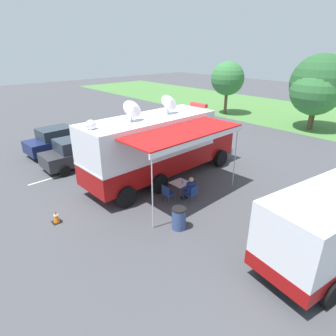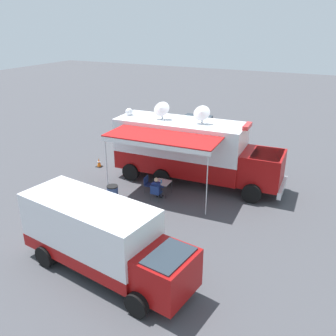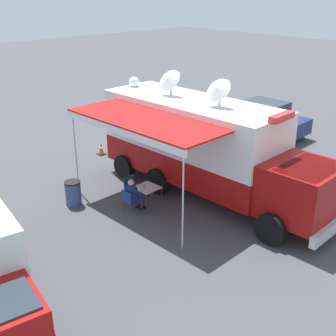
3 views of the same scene
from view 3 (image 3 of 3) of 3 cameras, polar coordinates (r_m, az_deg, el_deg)
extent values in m
plane|color=#47474C|center=(17.22, 2.92, -2.51)|extent=(100.00, 100.00, 0.00)
cube|color=silver|center=(21.64, 5.04, 2.87)|extent=(0.29, 4.80, 0.01)
cube|color=#9E0F0F|center=(16.76, 2.99, 1.04)|extent=(2.75, 7.28, 1.10)
cube|color=white|center=(16.29, 3.09, 5.62)|extent=(2.75, 7.28, 1.70)
cube|color=white|center=(16.56, 3.03, 2.81)|extent=(2.77, 7.30, 0.10)
cube|color=#9E0F0F|center=(14.22, 17.03, -2.81)|extent=(2.37, 2.18, 1.70)
cube|color=#28333D|center=(13.94, 17.98, -1.20)|extent=(2.20, 1.54, 0.70)
cube|color=silver|center=(14.21, 20.59, -7.43)|extent=(2.38, 0.28, 0.36)
cylinder|color=black|center=(15.72, 18.22, -4.29)|extent=(0.33, 1.01, 1.00)
cylinder|color=black|center=(13.76, 13.29, -7.77)|extent=(0.33, 1.01, 1.00)
cylinder|color=black|center=(18.20, 4.34, 0.62)|extent=(0.33, 1.01, 1.00)
cylinder|color=black|center=(16.53, -1.36, -1.69)|extent=(0.33, 1.01, 1.00)
cylinder|color=black|center=(19.45, -0.06, 2.19)|extent=(0.33, 1.01, 1.00)
cylinder|color=black|center=(17.90, -5.74, 0.18)|extent=(0.33, 1.01, 1.00)
cube|color=white|center=(16.04, 3.16, 8.69)|extent=(2.75, 7.28, 0.10)
cube|color=red|center=(13.89, 14.64, 6.46)|extent=(1.11, 0.32, 0.20)
cylinder|color=silver|center=(16.70, 0.39, 10.26)|extent=(0.10, 0.10, 0.45)
cone|color=silver|center=(16.51, 0.02, 11.55)|extent=(0.75, 0.92, 0.81)
cylinder|color=silver|center=(15.19, 6.75, 8.83)|extent=(0.10, 0.10, 0.45)
cone|color=silver|center=(14.98, 6.46, 10.24)|extent=(0.75, 0.92, 0.81)
sphere|color=white|center=(18.23, -4.44, 11.12)|extent=(0.44, 0.44, 0.44)
cube|color=red|center=(14.49, -3.14, 6.32)|extent=(2.40, 5.83, 0.06)
cube|color=white|center=(13.88, -6.39, 4.86)|extent=(0.28, 5.76, 0.24)
cylinder|color=silver|center=(12.63, 1.96, -4.21)|extent=(0.05, 0.05, 3.25)
cylinder|color=silver|center=(16.52, -11.97, 1.99)|extent=(0.05, 0.05, 3.25)
cube|color=silver|center=(15.51, -2.80, -2.58)|extent=(0.83, 0.83, 0.03)
cylinder|color=#333338|center=(15.65, -0.86, -3.79)|extent=(0.03, 0.03, 0.70)
cylinder|color=#333338|center=(15.20, -2.87, -4.67)|extent=(0.03, 0.03, 0.70)
cylinder|color=#333338|center=(16.13, -2.69, -2.95)|extent=(0.03, 0.03, 0.70)
cylinder|color=#333338|center=(15.70, -4.69, -3.78)|extent=(0.03, 0.03, 0.70)
cylinder|color=#4C99D8|center=(15.36, -3.19, -2.37)|extent=(0.07, 0.07, 0.20)
cylinder|color=white|center=(15.31, -3.20, -1.99)|extent=(0.04, 0.04, 0.02)
cube|color=navy|center=(15.24, -4.77, -4.36)|extent=(0.50, 0.50, 0.04)
cube|color=navy|center=(15.01, -5.44, -3.84)|extent=(0.06, 0.48, 0.44)
cylinder|color=#333338|center=(15.61, -4.65, -4.52)|extent=(0.02, 0.02, 0.42)
cylinder|color=#333338|center=(15.31, -3.58, -5.06)|extent=(0.02, 0.02, 0.42)
cylinder|color=#333338|center=(15.36, -5.90, -5.04)|extent=(0.02, 0.02, 0.42)
cylinder|color=#333338|center=(15.06, -4.83, -5.61)|extent=(0.02, 0.02, 0.42)
cube|color=navy|center=(16.15, -4.57, -2.71)|extent=(0.50, 0.50, 0.04)
cube|color=navy|center=(16.20, -5.10, -1.73)|extent=(0.48, 0.06, 0.44)
cylinder|color=#333338|center=(16.22, -3.45, -3.38)|extent=(0.02, 0.02, 0.42)
cylinder|color=#333338|center=(15.96, -4.63, -3.87)|extent=(0.02, 0.02, 0.42)
cylinder|color=#333338|center=(16.52, -4.47, -2.90)|extent=(0.02, 0.02, 0.42)
cylinder|color=#333338|center=(16.27, -5.64, -3.37)|extent=(0.02, 0.02, 0.42)
cube|color=navy|center=(15.10, -4.80, -3.34)|extent=(0.25, 0.37, 0.56)
sphere|color=tan|center=(14.92, -4.86, -1.90)|extent=(0.22, 0.22, 0.22)
cylinder|color=navy|center=(15.31, -5.03, -2.80)|extent=(0.43, 0.10, 0.34)
cylinder|color=navy|center=(15.00, -3.89, -3.34)|extent=(0.43, 0.10, 0.34)
cylinder|color=#2D334C|center=(15.40, -4.50, -3.96)|extent=(0.38, 0.14, 0.13)
cylinder|color=#2D334C|center=(15.61, -3.98, -4.50)|extent=(0.11, 0.11, 0.42)
cube|color=black|center=(15.72, -3.79, -5.00)|extent=(0.24, 0.11, 0.07)
cylinder|color=#2D334C|center=(15.26, -4.01, -4.20)|extent=(0.38, 0.14, 0.13)
cylinder|color=#2D334C|center=(15.47, -3.49, -4.74)|extent=(0.11, 0.11, 0.42)
cube|color=black|center=(15.59, -3.30, -5.24)|extent=(0.24, 0.11, 0.07)
cylinder|color=#384C7F|center=(16.06, -12.29, -3.32)|extent=(0.56, 0.56, 0.85)
cylinder|color=black|center=(15.87, -12.42, -1.85)|extent=(0.57, 0.57, 0.06)
cube|color=black|center=(20.73, -8.69, 1.81)|extent=(0.36, 0.36, 0.03)
cone|color=orange|center=(20.63, -8.74, 2.56)|extent=(0.26, 0.26, 0.55)
cylinder|color=white|center=(20.62, -8.74, 2.63)|extent=(0.17, 0.17, 0.06)
cylinder|color=black|center=(10.53, -16.00, -19.52)|extent=(0.38, 0.87, 0.84)
cube|color=#2D2D33|center=(21.33, 7.91, 4.42)|extent=(1.82, 4.21, 0.76)
cube|color=#28333D|center=(21.21, 7.70, 6.36)|extent=(1.61, 2.11, 0.68)
cylinder|color=black|center=(21.41, 12.08, 3.12)|extent=(0.22, 0.64, 0.64)
cylinder|color=black|center=(20.03, 9.09, 1.96)|extent=(0.22, 0.64, 0.64)
cylinder|color=black|center=(22.89, 6.78, 4.77)|extent=(0.22, 0.64, 0.64)
cylinder|color=black|center=(21.61, 3.67, 3.78)|extent=(0.22, 0.64, 0.64)
cube|color=navy|center=(23.70, 12.83, 5.94)|extent=(2.04, 4.30, 0.76)
cube|color=#28333D|center=(23.58, 12.67, 7.70)|extent=(1.72, 2.19, 0.68)
cylinder|color=black|center=(23.97, 16.53, 4.80)|extent=(0.26, 0.65, 0.64)
cylinder|color=black|center=(22.45, 14.35, 3.83)|extent=(0.26, 0.65, 0.64)
cylinder|color=black|center=(25.19, 11.32, 6.17)|extent=(0.26, 0.65, 0.64)
cylinder|color=black|center=(23.75, 8.93, 5.32)|extent=(0.26, 0.65, 0.64)
camera|label=1|loc=(19.29, -44.10, 14.84)|focal=30.44mm
camera|label=2|loc=(7.25, -111.58, 2.14)|focal=38.83mm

